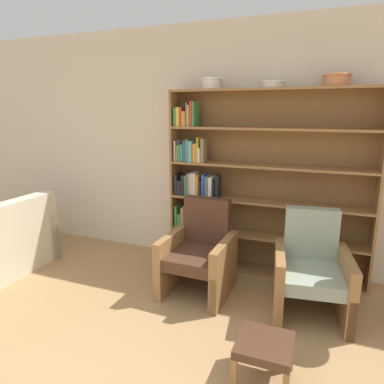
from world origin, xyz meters
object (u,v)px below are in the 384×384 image
object	(u,v)px
footstool	(264,348)
armchair_cushioned	(311,271)
bowl_brass	(272,84)
bowl_sage	(211,83)
bookshelf	(247,187)
bowl_olive	(337,79)
armchair_leather	(200,254)

from	to	relation	value
footstool	armchair_cushioned	bearing A→B (deg)	76.27
bowl_brass	footstool	size ratio (longest dim) A/B	0.65
bowl_sage	armchair_cushioned	world-z (taller)	bowl_sage
armchair_cushioned	footstool	world-z (taller)	armchair_cushioned
bookshelf	bowl_brass	bearing A→B (deg)	-4.81
armchair_cushioned	footstool	xyz separation A→B (m)	(-0.24, -0.99, -0.14)
bowl_sage	bowl_olive	bearing A→B (deg)	0.00
bowl_sage	bowl_olive	distance (m)	1.25
bowl_sage	bowl_brass	world-z (taller)	bowl_sage
bowl_sage	footstool	bearing A→B (deg)	-60.18
bowl_sage	footstool	size ratio (longest dim) A/B	0.60
bowl_brass	armchair_cushioned	size ratio (longest dim) A/B	0.26
bowl_sage	bookshelf	bearing A→B (deg)	2.48
bookshelf	armchair_cushioned	distance (m)	1.15
bookshelf	bowl_sage	distance (m)	1.20
bowl_sage	bowl_brass	size ratio (longest dim) A/B	0.93
bookshelf	bowl_brass	distance (m)	1.11
bowl_sage	footstool	world-z (taller)	bowl_sage
bookshelf	armchair_cushioned	xyz separation A→B (m)	(0.75, -0.66, -0.58)
bowl_sage	bowl_olive	world-z (taller)	bowl_sage
bowl_olive	armchair_leather	size ratio (longest dim) A/B	0.30
bookshelf	bowl_olive	bearing A→B (deg)	-1.30
armchair_cushioned	footstool	bearing A→B (deg)	68.16
bowl_brass	bowl_olive	world-z (taller)	bowl_olive
bookshelf	bowl_olive	distance (m)	1.38
bookshelf	armchair_cushioned	bearing A→B (deg)	-41.57
bowl_olive	armchair_cushioned	size ratio (longest dim) A/B	0.30
bookshelf	footstool	distance (m)	1.87
bookshelf	armchair_leather	bearing A→B (deg)	-115.71
armchair_leather	bookshelf	bearing A→B (deg)	-114.06
armchair_leather	bowl_olive	bearing A→B (deg)	-148.85
bowl_olive	bowl_brass	bearing A→B (deg)	180.00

